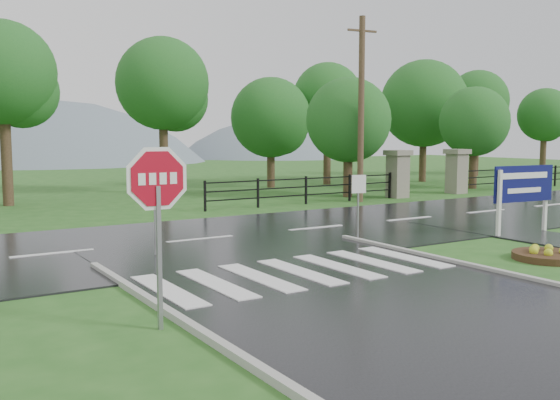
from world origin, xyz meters
TOP-DOWN VIEW (x-y plane):
  - ground at (0.00, 0.00)m, footprint 120.00×120.00m
  - main_road at (0.00, 10.00)m, footprint 90.00×8.00m
  - crosswalk at (0.00, 5.00)m, footprint 6.50×2.80m
  - pillar_west at (13.00, 16.00)m, footprint 1.00×1.00m
  - pillar_east at (17.00, 16.00)m, footprint 1.00×1.00m
  - fence_west at (7.75, 16.00)m, footprint 9.58×0.08m
  - hills at (3.49, 65.00)m, footprint 102.00×48.00m
  - treeline at (1.00, 24.00)m, footprint 83.20×5.20m
  - stop_sign at (-3.93, 3.00)m, footprint 1.33×0.07m
  - estate_billboard at (8.63, 5.89)m, footprint 2.35×0.27m
  - flower_bed at (5.89, 3.12)m, footprint 1.67×1.67m
  - reg_sign_small at (3.68, 7.54)m, footprint 0.40×0.15m
  - reg_sign_round at (-1.90, 8.48)m, footprint 0.43×0.13m
  - utility_pole_east at (10.31, 15.50)m, footprint 1.43×0.28m
  - entrance_tree_left at (11.20, 17.50)m, footprint 4.01×4.01m
  - entrance_tree_right at (19.96, 17.50)m, footprint 3.79×3.79m

SIDE VIEW (x-z plane):
  - hills at x=3.49m, z-range -39.54..8.46m
  - ground at x=0.00m, z-range 0.00..0.00m
  - main_road at x=0.00m, z-range -0.02..0.02m
  - treeline at x=1.00m, z-range -5.00..5.00m
  - crosswalk at x=0.00m, z-range 0.05..0.07m
  - flower_bed at x=5.89m, z-range -0.04..0.29m
  - fence_west at x=7.75m, z-range 0.12..1.32m
  - pillar_west at x=13.00m, z-range 0.06..2.30m
  - pillar_east at x=17.00m, z-range 0.06..2.30m
  - reg_sign_round at x=-1.90m, z-range 0.28..2.18m
  - reg_sign_small at x=3.68m, z-range 0.41..2.27m
  - estate_billboard at x=8.63m, z-range 0.39..2.45m
  - stop_sign at x=-3.93m, z-range 0.56..3.55m
  - entrance_tree_left at x=11.20m, z-range 0.80..6.47m
  - entrance_tree_right at x=19.96m, z-range 0.87..6.44m
  - utility_pole_east at x=10.31m, z-range 0.07..8.12m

